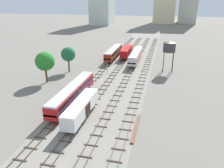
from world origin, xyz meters
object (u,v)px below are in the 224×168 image
Objects in this scene: passenger_coach_far_left_near at (73,92)px; diesel_railcar_far_left_midfar at (114,52)px; freight_boxcar_left_far at (127,51)px; signal_post_nearest at (115,55)px; diesel_railcar_centre_left_mid at (136,55)px; signal_post_near at (107,63)px; freight_boxcar_left_nearest at (81,108)px; water_tower at (169,47)px.

diesel_railcar_far_left_midfar is (-0.00, 42.18, -0.02)m from passenger_coach_far_left_near.
signal_post_nearest reaches higher than freight_boxcar_left_far.
passenger_coach_far_left_near and diesel_railcar_centre_left_mid have the same top height.
signal_post_nearest is 12.20m from signal_post_near.
signal_post_near reaches higher than passenger_coach_far_left_near.
freight_boxcar_left_nearest is 0.68× the size of diesel_railcar_centre_left_mid.
diesel_railcar_far_left_midfar is (-4.67, 49.01, 0.15)m from freight_boxcar_left_nearest.
diesel_railcar_centre_left_mid is 17.18m from signal_post_near.
diesel_railcar_centre_left_mid is at bearing -55.64° from freight_boxcar_left_far.
signal_post_nearest reaches higher than passenger_coach_far_left_near.
passenger_coach_far_left_near is 35.21m from signal_post_nearest.
freight_boxcar_left_far is (4.67, 3.23, -0.15)m from diesel_railcar_far_left_midfar.
freight_boxcar_left_nearest is 45.67m from diesel_railcar_centre_left_mid.
water_tower reaches higher than passenger_coach_far_left_near.
diesel_railcar_far_left_midfar is at bearing 90.00° from passenger_coach_far_left_near.
passenger_coach_far_left_near is 42.18m from diesel_railcar_far_left_midfar.
water_tower is at bearing 65.60° from freight_boxcar_left_nearest.
diesel_railcar_centre_left_mid reaches higher than freight_boxcar_left_far.
diesel_railcar_far_left_midfar is 3.92× the size of signal_post_near.
signal_post_near is (2.33, -19.25, 0.73)m from diesel_railcar_far_left_midfar.
freight_boxcar_left_nearest is 2.68× the size of signal_post_near.
diesel_railcar_centre_left_mid is 4.18× the size of signal_post_nearest.
diesel_railcar_far_left_midfar is 7.45m from signal_post_nearest.
diesel_railcar_centre_left_mid is 1.46× the size of freight_boxcar_left_far.
signal_post_near is at bearing -95.93° from freight_boxcar_left_far.
signal_post_nearest is (-2.34, -10.28, 0.69)m from freight_boxcar_left_far.
freight_boxcar_left_far is (-4.65, 6.81, -0.15)m from diesel_railcar_centre_left_mid.
water_tower reaches higher than diesel_railcar_centre_left_mid.
water_tower is at bearing -43.55° from freight_boxcar_left_far.
freight_boxcar_left_nearest is at bearing -84.56° from diesel_railcar_far_left_midfar.
diesel_railcar_far_left_midfar is 2.05× the size of water_tower.
water_tower reaches higher than freight_boxcar_left_far.
signal_post_nearest is at bearing -102.80° from freight_boxcar_left_far.
freight_boxcar_left_far is (0.00, 52.24, 0.00)m from freight_boxcar_left_nearest.
signal_post_near reaches higher than freight_boxcar_left_far.
signal_post_nearest reaches higher than freight_boxcar_left_nearest.
passenger_coach_far_left_near is at bearing -103.58° from diesel_railcar_centre_left_mid.
signal_post_nearest is at bearing 86.20° from passenger_coach_far_left_near.
signal_post_near is at bearing 84.20° from passenger_coach_far_left_near.
diesel_railcar_centre_left_mid is 9.98m from diesel_railcar_far_left_midfar.
water_tower is 2.04× the size of signal_post_nearest.
diesel_railcar_centre_left_mid is 2.05× the size of water_tower.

